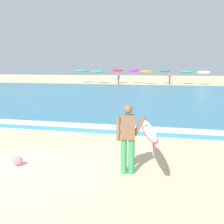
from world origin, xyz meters
name	(u,v)px	position (x,y,z in m)	size (l,w,h in m)	color
ground_plane	(43,169)	(0.00, 0.00, 0.00)	(160.00, 160.00, 0.00)	beige
sea	(139,96)	(0.00, 18.01, 0.07)	(120.00, 28.00, 0.14)	teal
surf_foam	(95,126)	(0.00, 4.61, 0.15)	(120.00, 0.93, 0.01)	white
surfer_with_board	(137,133)	(2.40, 0.30, 1.03)	(1.17, 2.55, 1.73)	#338E56
beach_umbrella_0	(82,71)	(-12.42, 37.42, 1.96)	(2.18, 2.19, 2.22)	beige
beach_umbrella_1	(97,72)	(-9.38, 36.35, 1.86)	(2.21, 2.22, 2.12)	beige
beach_umbrella_2	(118,70)	(-6.23, 37.42, 2.09)	(1.93, 1.93, 2.32)	beige
beach_umbrella_3	(134,70)	(-3.49, 36.76, 2.13)	(1.79, 1.82, 2.46)	beige
beach_umbrella_4	(146,72)	(-1.39, 35.49, 1.91)	(1.87, 1.89, 2.17)	beige
beach_umbrella_5	(165,71)	(1.36, 37.65, 2.00)	(1.87, 1.88, 2.22)	beige
beach_umbrella_6	(187,72)	(4.68, 37.33, 1.84)	(2.06, 2.08, 2.10)	beige
beach_umbrella_7	(204,72)	(7.00, 35.89, 1.83)	(1.94, 1.95, 2.09)	beige
beachgoer_near_row_left	(118,79)	(-5.43, 34.28, 0.84)	(0.32, 0.20, 1.58)	#383842
beachgoer_near_row_mid	(170,79)	(2.16, 36.19, 0.84)	(0.32, 0.20, 1.58)	#383842
beach_ball	(18,161)	(-0.78, 0.09, 0.13)	(0.25, 0.25, 0.25)	pink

